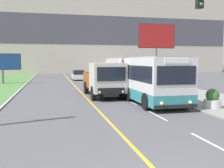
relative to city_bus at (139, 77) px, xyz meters
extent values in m
cube|color=silver|center=(-1.21, -11.13, -1.58)|extent=(0.12, 2.40, 0.01)
cube|color=silver|center=(-1.21, -6.53, -1.58)|extent=(0.12, 2.40, 0.01)
cube|color=silver|center=(-1.21, -1.93, -1.58)|extent=(0.12, 2.40, 0.01)
cube|color=silver|center=(-1.21, 2.67, -1.58)|extent=(0.12, 2.40, 0.01)
cube|color=silver|center=(-1.21, 7.27, -1.58)|extent=(0.12, 2.40, 0.01)
cube|color=silver|center=(-1.21, 11.87, -1.58)|extent=(0.12, 2.40, 0.01)
cube|color=silver|center=(-1.21, 16.47, -1.58)|extent=(0.12, 2.40, 0.01)
cube|color=silver|center=(-1.21, 21.07, -1.58)|extent=(0.12, 2.40, 0.01)
cube|color=silver|center=(-1.21, 25.67, -1.58)|extent=(0.12, 2.40, 0.01)
cube|color=silver|center=(-1.21, 30.27, -1.58)|extent=(0.12, 2.40, 0.01)
cube|color=beige|center=(-3.96, 43.73, 7.65)|extent=(80.00, 8.00, 18.46)
cube|color=#4C4C56|center=(-3.96, 39.71, 8.11)|extent=(80.00, 0.04, 6.46)
cube|color=silver|center=(0.00, -3.31, 0.07)|extent=(2.58, 5.75, 2.76)
cube|color=teal|center=(0.00, -3.31, -0.96)|extent=(2.60, 5.77, 0.70)
cube|color=black|center=(0.00, -3.31, 0.49)|extent=(2.61, 5.29, 0.97)
cube|color=gray|center=(0.00, -3.31, 1.49)|extent=(2.20, 5.17, 0.08)
cube|color=silver|center=(0.00, 3.34, 0.07)|extent=(2.58, 5.75, 2.76)
cube|color=teal|center=(0.00, 3.34, -0.96)|extent=(2.60, 5.77, 0.70)
cube|color=black|center=(0.00, 3.34, 0.49)|extent=(2.61, 5.29, 0.97)
cube|color=gray|center=(0.00, 3.34, 1.49)|extent=(2.20, 5.17, 0.08)
cube|color=#474747|center=(0.00, 0.02, 0.07)|extent=(2.38, 0.90, 2.54)
cube|color=black|center=(0.00, -6.20, 0.49)|extent=(2.27, 0.04, 1.01)
cube|color=black|center=(0.00, -6.21, -1.21)|extent=(2.53, 0.06, 0.20)
sphere|color=#F4EAB2|center=(-0.84, -6.22, -1.01)|extent=(0.20, 0.20, 0.20)
sphere|color=#F4EAB2|center=(0.84, -6.22, -1.01)|extent=(0.20, 0.20, 0.20)
cube|color=white|center=(0.00, -6.20, 1.27)|extent=(1.42, 0.04, 0.28)
cylinder|color=black|center=(-1.23, -4.91, -1.08)|extent=(0.28, 1.00, 1.00)
cylinder|color=black|center=(1.23, -4.91, -1.08)|extent=(0.28, 1.00, 1.00)
cylinder|color=black|center=(-1.23, -1.47, -1.08)|extent=(0.28, 1.00, 1.00)
cylinder|color=black|center=(1.23, -1.47, -1.08)|extent=(0.28, 1.00, 1.00)
cylinder|color=black|center=(-1.23, 3.91, -1.08)|extent=(0.28, 1.00, 1.00)
cylinder|color=black|center=(1.23, 3.91, -1.08)|extent=(0.28, 1.00, 1.00)
cube|color=black|center=(-2.53, 1.90, -1.14)|extent=(1.06, 6.91, 0.20)
cube|color=beige|center=(-2.53, -0.27, 0.04)|extent=(2.35, 2.58, 2.14)
cube|color=black|center=(-2.53, -1.58, 0.36)|extent=(2.00, 0.04, 0.96)
cube|color=black|center=(-2.53, -1.59, -0.82)|extent=(1.88, 0.06, 0.44)
sphere|color=silver|center=(-3.35, -1.60, -0.89)|extent=(0.18, 0.18, 0.18)
sphere|color=silver|center=(-1.71, -1.60, -0.89)|extent=(0.18, 0.18, 0.18)
cube|color=#994C19|center=(-2.53, 3.31, -0.98)|extent=(2.24, 4.08, 0.12)
cube|color=#994C19|center=(-3.59, 3.31, -0.40)|extent=(0.12, 4.08, 1.28)
cube|color=#994C19|center=(-1.47, 3.31, -0.40)|extent=(0.12, 4.08, 1.28)
cube|color=#994C19|center=(-2.53, 1.33, -0.40)|extent=(2.24, 0.12, 1.28)
cube|color=#994C19|center=(-2.53, 5.29, -0.40)|extent=(2.24, 0.12, 1.28)
cube|color=#994C19|center=(-2.53, 1.33, 0.36)|extent=(2.24, 0.12, 0.24)
cylinder|color=black|center=(-3.61, -0.53, -1.06)|extent=(0.30, 1.04, 1.04)
cylinder|color=black|center=(-1.45, -0.53, -1.06)|extent=(0.30, 1.04, 1.04)
cylinder|color=black|center=(-3.61, 3.51, -1.06)|extent=(0.30, 1.04, 1.04)
cylinder|color=black|center=(-1.45, 3.51, -1.06)|extent=(0.30, 1.04, 1.04)
cube|color=silver|center=(-2.62, 19.90, -1.09)|extent=(1.80, 4.30, 0.61)
cube|color=black|center=(-2.62, 20.00, -0.46)|extent=(1.53, 2.36, 0.65)
cylinder|color=black|center=(-3.43, 18.61, -1.27)|extent=(0.18, 0.62, 0.62)
cylinder|color=black|center=(-1.81, 18.61, -1.27)|extent=(0.18, 0.62, 0.62)
cylinder|color=black|center=(-3.43, 21.19, -1.27)|extent=(0.18, 0.62, 0.62)
cylinder|color=black|center=(-1.81, 21.19, -1.27)|extent=(0.18, 0.62, 0.62)
sphere|color=green|center=(-0.27, -8.81, 3.67)|extent=(0.14, 0.14, 0.14)
cylinder|color=#59595B|center=(6.61, 12.49, 0.68)|extent=(0.24, 0.24, 4.52)
cube|color=#333333|center=(6.61, 12.49, 4.38)|extent=(4.92, 0.20, 3.05)
cube|color=#AD1E1E|center=(6.61, 12.38, 4.38)|extent=(4.76, 0.02, 2.89)
cylinder|color=#59595B|center=(-12.40, 15.54, -0.68)|extent=(0.24, 0.24, 1.79)
cube|color=#333333|center=(-12.40, 15.54, 1.15)|extent=(4.37, 0.20, 2.03)
cube|color=navy|center=(-12.40, 15.43, 1.15)|extent=(4.21, 0.02, 1.87)
cylinder|color=silver|center=(2.71, -5.48, -1.26)|extent=(0.98, 0.98, 0.48)
sphere|color=#3D6B33|center=(2.71, -5.48, -0.75)|extent=(0.78, 0.78, 0.78)
cylinder|color=silver|center=(2.83, -1.89, -1.28)|extent=(0.99, 0.99, 0.45)
sphere|color=#3D6B33|center=(2.83, -1.89, -0.78)|extent=(0.79, 0.79, 0.79)
camera|label=1|loc=(-6.56, -19.06, 1.28)|focal=42.00mm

